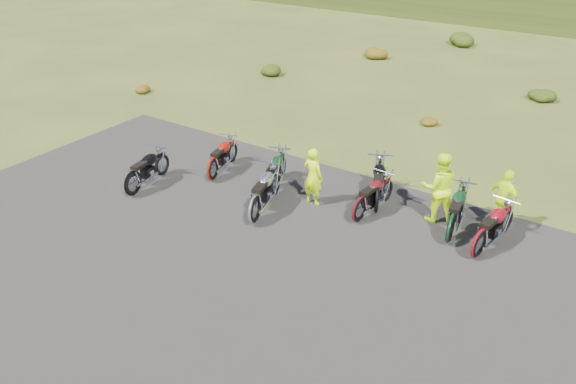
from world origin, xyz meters
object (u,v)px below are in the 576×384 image
Objects in this scene: motorcycle_3 at (255,223)px; person_middle at (313,177)px; motorcycle_7 at (448,242)px; motorcycle_0 at (135,195)px.

motorcycle_3 is 2.04m from person_middle.
motorcycle_7 is (4.56, 1.93, 0.00)m from motorcycle_3.
motorcycle_0 is 3.86m from motorcycle_3.
person_middle is at bearing -70.84° from motorcycle_0.
motorcycle_3 is (3.80, 0.70, 0.00)m from motorcycle_0.
person_middle is (0.72, 1.72, 0.83)m from motorcycle_3.
person_middle reaches higher than motorcycle_0.
motorcycle_7 is at bearing -82.16° from motorcycle_3.
motorcycle_3 reaches higher than motorcycle_7.
motorcycle_0 is at bearing 85.42° from motorcycle_3.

